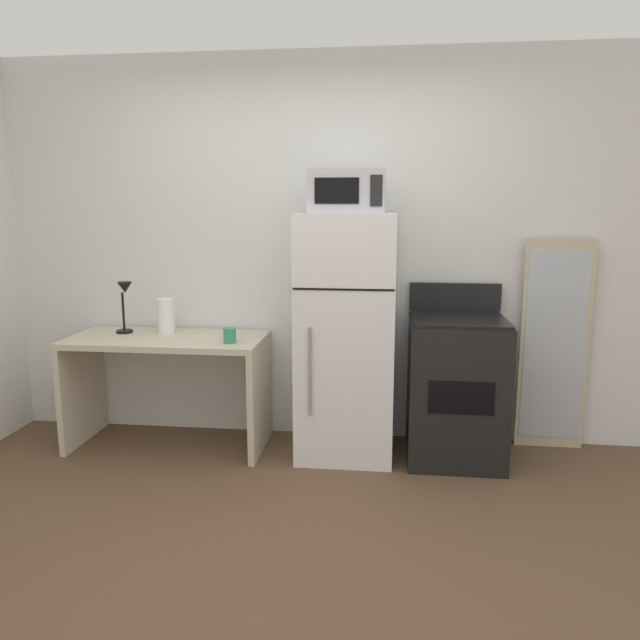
{
  "coord_description": "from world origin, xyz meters",
  "views": [
    {
      "loc": [
        0.52,
        -2.44,
        1.59
      ],
      "look_at": [
        0.11,
        1.1,
        0.93
      ],
      "focal_mm": 33.93,
      "sensor_mm": 36.0,
      "label": 1
    }
  ],
  "objects_px": {
    "desk": "(168,368)",
    "desk_lamp": "(125,298)",
    "coffee_mug": "(230,335)",
    "microwave": "(347,191)",
    "refrigerator": "(346,337)",
    "leaning_mirror": "(554,345)",
    "oven_range": "(456,387)",
    "paper_towel_roll": "(166,316)"
  },
  "relations": [
    {
      "from": "desk",
      "to": "desk_lamp",
      "type": "height_order",
      "value": "desk_lamp"
    },
    {
      "from": "desk_lamp",
      "to": "coffee_mug",
      "type": "height_order",
      "value": "desk_lamp"
    },
    {
      "from": "desk",
      "to": "microwave",
      "type": "height_order",
      "value": "microwave"
    },
    {
      "from": "refrigerator",
      "to": "leaning_mirror",
      "type": "distance_m",
      "value": 1.38
    },
    {
      "from": "coffee_mug",
      "to": "oven_range",
      "type": "height_order",
      "value": "oven_range"
    },
    {
      "from": "desk_lamp",
      "to": "paper_towel_roll",
      "type": "height_order",
      "value": "desk_lamp"
    },
    {
      "from": "desk_lamp",
      "to": "microwave",
      "type": "bearing_deg",
      "value": -3.52
    },
    {
      "from": "desk_lamp",
      "to": "leaning_mirror",
      "type": "height_order",
      "value": "leaning_mirror"
    },
    {
      "from": "desk",
      "to": "coffee_mug",
      "type": "xyz_separation_m",
      "value": [
        0.46,
        -0.13,
        0.26
      ]
    },
    {
      "from": "desk",
      "to": "desk_lamp",
      "type": "distance_m",
      "value": 0.56
    },
    {
      "from": "desk",
      "to": "paper_towel_roll",
      "type": "bearing_deg",
      "value": 110.62
    },
    {
      "from": "oven_range",
      "to": "desk_lamp",
      "type": "bearing_deg",
      "value": 178.03
    },
    {
      "from": "oven_range",
      "to": "leaning_mirror",
      "type": "xyz_separation_m",
      "value": [
        0.65,
        0.26,
        0.23
      ]
    },
    {
      "from": "coffee_mug",
      "to": "desk_lamp",
      "type": "bearing_deg",
      "value": 165.05
    },
    {
      "from": "paper_towel_roll",
      "to": "microwave",
      "type": "distance_m",
      "value": 1.48
    },
    {
      "from": "microwave",
      "to": "coffee_mug",
      "type": "bearing_deg",
      "value": -171.06
    },
    {
      "from": "desk_lamp",
      "to": "coffee_mug",
      "type": "distance_m",
      "value": 0.83
    },
    {
      "from": "desk",
      "to": "desk_lamp",
      "type": "relative_size",
      "value": 3.65
    },
    {
      "from": "desk_lamp",
      "to": "oven_range",
      "type": "distance_m",
      "value": 2.27
    },
    {
      "from": "microwave",
      "to": "leaning_mirror",
      "type": "height_order",
      "value": "microwave"
    },
    {
      "from": "leaning_mirror",
      "to": "paper_towel_roll",
      "type": "bearing_deg",
      "value": -176.47
    },
    {
      "from": "desk_lamp",
      "to": "leaning_mirror",
      "type": "relative_size",
      "value": 0.25
    },
    {
      "from": "coffee_mug",
      "to": "leaning_mirror",
      "type": "height_order",
      "value": "leaning_mirror"
    },
    {
      "from": "paper_towel_roll",
      "to": "leaning_mirror",
      "type": "bearing_deg",
      "value": 3.53
    },
    {
      "from": "desk_lamp",
      "to": "oven_range",
      "type": "bearing_deg",
      "value": -1.97
    },
    {
      "from": "desk",
      "to": "oven_range",
      "type": "xyz_separation_m",
      "value": [
        1.89,
        0.0,
        -0.07
      ]
    },
    {
      "from": "refrigerator",
      "to": "oven_range",
      "type": "distance_m",
      "value": 0.77
    },
    {
      "from": "coffee_mug",
      "to": "desk",
      "type": "bearing_deg",
      "value": 164.62
    },
    {
      "from": "paper_towel_roll",
      "to": "microwave",
      "type": "height_order",
      "value": "microwave"
    },
    {
      "from": "desk",
      "to": "refrigerator",
      "type": "height_order",
      "value": "refrigerator"
    },
    {
      "from": "microwave",
      "to": "leaning_mirror",
      "type": "bearing_deg",
      "value": 11.36
    },
    {
      "from": "refrigerator",
      "to": "leaning_mirror",
      "type": "relative_size",
      "value": 1.11
    },
    {
      "from": "refrigerator",
      "to": "desk",
      "type": "bearing_deg",
      "value": -179.58
    },
    {
      "from": "leaning_mirror",
      "to": "refrigerator",
      "type": "bearing_deg",
      "value": -169.5
    },
    {
      "from": "oven_range",
      "to": "leaning_mirror",
      "type": "bearing_deg",
      "value": 21.35
    },
    {
      "from": "microwave",
      "to": "leaning_mirror",
      "type": "distance_m",
      "value": 1.7
    },
    {
      "from": "desk_lamp",
      "to": "desk",
      "type": "bearing_deg",
      "value": -14.32
    },
    {
      "from": "refrigerator",
      "to": "paper_towel_roll",
      "type": "bearing_deg",
      "value": 175.75
    },
    {
      "from": "coffee_mug",
      "to": "refrigerator",
      "type": "height_order",
      "value": "refrigerator"
    },
    {
      "from": "oven_range",
      "to": "leaning_mirror",
      "type": "height_order",
      "value": "leaning_mirror"
    },
    {
      "from": "desk",
      "to": "paper_towel_roll",
      "type": "relative_size",
      "value": 5.37
    },
    {
      "from": "oven_range",
      "to": "refrigerator",
      "type": "bearing_deg",
      "value": 179.64
    }
  ]
}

